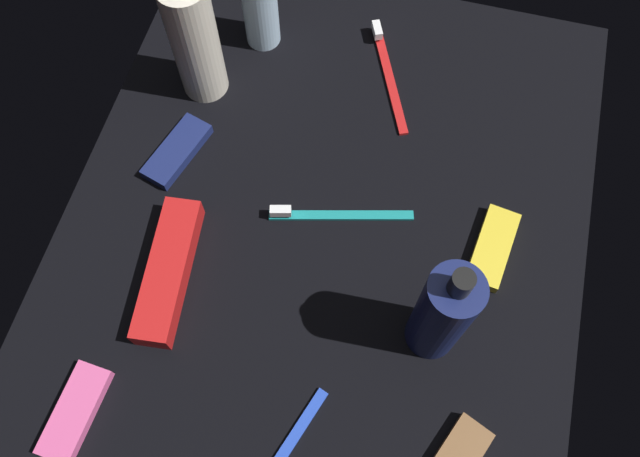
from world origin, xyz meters
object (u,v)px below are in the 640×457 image
Objects in this scene: deodorant_stick at (261,11)px; toothbrush_teal at (332,214)px; bodywash_bottle at (194,39)px; snack_bar_pink at (75,412)px; lotion_bottle at (443,314)px; snack_bar_navy at (177,151)px; toothpaste_box_red at (168,271)px; snack_bar_yellow at (493,248)px; toothbrush_red at (388,71)px.

deodorant_stick is 0.61× the size of toothbrush_teal.
bodywash_bottle reaches higher than toothbrush_teal.
snack_bar_pink is at bearing -179.69° from bodywash_bottle.
lotion_bottle is 40.13cm from snack_bar_navy.
snack_bar_pink is at bearing 144.66° from toothbrush_teal.
lotion_bottle reaches higher than toothpaste_box_red.
snack_bar_pink and snack_bar_navy have the same top height.
lotion_bottle is at bearing 164.33° from snack_bar_yellow.
deodorant_stick is at bearing 33.27° from toothbrush_teal.
bodywash_bottle reaches higher than snack_bar_pink.
snack_bar_pink is at bearing 117.03° from lotion_bottle.
lotion_bottle is 1.16× the size of toothbrush_red.
deodorant_stick is at bearing 2.21° from snack_bar_navy.
snack_bar_yellow is (12.26, -5.39, -7.90)cm from lotion_bottle.
toothbrush_teal is (11.82, 14.52, -8.04)cm from lotion_bottle.
toothpaste_box_red is 1.69× the size of snack_bar_navy.
toothbrush_red is 1.63× the size of snack_bar_pink.
toothbrush_red is 40.32cm from toothpaste_box_red.
toothbrush_red reaches higher than snack_bar_yellow.
toothbrush_red is at bearing -19.38° from snack_bar_pink.
bodywash_bottle reaches higher than toothbrush_red.
bodywash_bottle reaches higher than lotion_bottle.
lotion_bottle is 1.12× the size of toothpaste_box_red.
lotion_bottle is 41.04cm from snack_bar_pink.
snack_bar_navy is at bearing 93.64° from snack_bar_yellow.
toothbrush_teal is 1.05× the size of toothbrush_red.
snack_bar_yellow is at bearing -76.81° from toothpaste_box_red.
snack_bar_pink is (-53.23, 23.55, 0.14)cm from toothbrush_red.
toothpaste_box_red is at bearing -146.66° from snack_bar_navy.
snack_bar_pink is 51.35cm from snack_bar_yellow.
toothbrush_red is 30.77cm from snack_bar_navy.
snack_bar_pink is at bearing 134.59° from snack_bar_yellow.
lotion_bottle reaches higher than deodorant_stick.
snack_bar_navy is 1.00× the size of snack_bar_yellow.
lotion_bottle is 1.11× the size of toothbrush_teal.
deodorant_stick is at bearing 64.15° from snack_bar_yellow.
toothbrush_teal is at bearing -146.73° from deodorant_stick.
snack_bar_pink is (-17.68, 4.55, -0.85)cm from toothpaste_box_red.
toothbrush_red is (34.93, 12.33, -8.04)cm from lotion_bottle.
lotion_bottle is at bearing -96.58° from snack_bar_navy.
snack_bar_yellow is (12.88, -36.72, -0.85)cm from toothpaste_box_red.
lotion_bottle is 1.89× the size of snack_bar_navy.
toothpaste_box_red is 18.28cm from snack_bar_pink.
toothpaste_box_red is (-0.62, 31.33, -7.05)cm from lotion_bottle.
deodorant_stick is at bearing -7.01° from toothpaste_box_red.
toothbrush_red is at bearing -5.42° from toothbrush_teal.
bodywash_bottle is 1.15× the size of toothpaste_box_red.
deodorant_stick is (9.69, -5.36, -3.88)cm from bodywash_bottle.
bodywash_bottle is at bearing 4.80° from snack_bar_pink.
toothbrush_teal reaches higher than snack_bar_pink.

